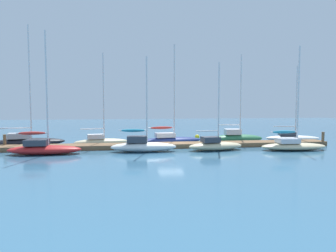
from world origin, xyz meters
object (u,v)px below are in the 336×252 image
Objects in this scene: sailboat_2 at (101,140)px; sailboat_6 at (237,137)px; sailboat_5 at (215,145)px; sailboat_1 at (43,148)px; sailboat_0 at (27,141)px; sailboat_7 at (293,145)px; sailboat_4 at (170,139)px; mooring_buoy_yellow at (197,137)px; sailboat_8 at (292,137)px; sailboat_3 at (143,145)px.

sailboat_6 reaches higher than sailboat_2.
sailboat_1 is at bearing 174.49° from sailboat_5.
sailboat_0 is 1.27× the size of sailboat_7.
sailboat_6 is 1.02× the size of sailboat_7.
sailboat_0 is 1.14× the size of sailboat_4.
sailboat_5 is (10.82, -4.91, -0.02)m from sailboat_2.
sailboat_6 is at bearing -11.48° from sailboat_0.
mooring_buoy_yellow is at bearing 32.79° from sailboat_1.
sailboat_2 is at bearing -158.91° from mooring_buoy_yellow.
sailboat_4 is 19.16× the size of mooring_buoy_yellow.
mooring_buoy_yellow is (0.56, 9.30, -0.25)m from sailboat_5.
sailboat_2 is 17.06× the size of mooring_buoy_yellow.
sailboat_0 is at bearing 165.98° from sailboat_2.
sailboat_5 is at bearing 2.50° from sailboat_1.
sailboat_7 is at bearing -109.33° from sailboat_8.
sailboat_3 is 0.89× the size of sailboat_7.
sailboat_4 reaches higher than sailboat_2.
sailboat_1 is at bearing -149.17° from mooring_buoy_yellow.
sailboat_8 is at bearing 20.52° from sailboat_3.
sailboat_0 is at bearing 120.62° from sailboat_1.
sailboat_6 is (15.01, 0.39, 0.08)m from sailboat_2.
sailboat_2 is at bearing 164.90° from sailboat_7.
sailboat_6 is 5.40m from mooring_buoy_yellow.
sailboat_0 is 7.46m from sailboat_2.
sailboat_6 is (7.61, -0.02, 0.05)m from sailboat_4.
sailboat_1 is 20.20m from sailboat_6.
sailboat_4 is at bearing 26.75° from sailboat_1.
sailboat_5 is at bearing -35.07° from sailboat_2.
sailboat_8 is at bearing 14.30° from sailboat_1.
sailboat_2 is (4.44, 5.05, -0.04)m from sailboat_1.
sailboat_1 is 1.22× the size of sailboat_3.
sailboat_8 is at bearing -6.85° from sailboat_4.
sailboat_4 is at bearing 60.83° from sailboat_3.
sailboat_3 is 0.87× the size of sailboat_6.
sailboat_0 is 1.51× the size of sailboat_5.
sailboat_8 is (11.04, 5.61, -0.04)m from sailboat_5.
sailboat_3 is 15.27× the size of mooring_buoy_yellow.
sailboat_4 is 5.64m from mooring_buoy_yellow.
sailboat_2 is 1.10× the size of sailboat_8.
sailboat_2 is 0.99× the size of sailboat_7.
sailboat_0 is 1.28× the size of sailboat_2.
sailboat_0 reaches higher than sailboat_3.
sailboat_7 is 12.25m from mooring_buoy_yellow.
sailboat_0 is 19.24m from mooring_buoy_yellow.
sailboat_4 is at bearing -175.56° from sailboat_6.
sailboat_6 is (10.93, 5.19, 0.01)m from sailboat_3.
mooring_buoy_yellow is at bearing 0.49° from sailboat_0.
sailboat_1 is 1.29× the size of sailboat_5.
sailboat_6 is (19.45, 5.45, 0.04)m from sailboat_1.
sailboat_3 is 18.61m from sailboat_8.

